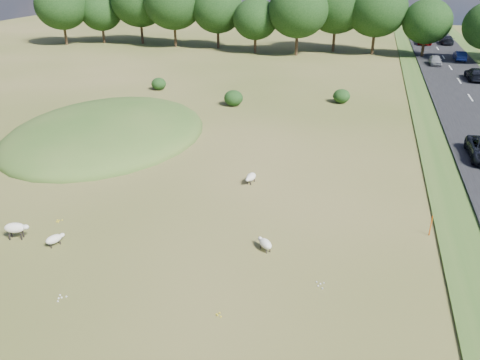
# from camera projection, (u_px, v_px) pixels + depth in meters

# --- Properties ---
(ground) EXTENTS (160.00, 160.00, 0.00)m
(ground) POSITION_uv_depth(u_px,v_px,m) (264.00, 118.00, 44.32)
(ground) COLOR #3F5019
(ground) RESTS_ON ground
(mound) EXTENTS (16.00, 20.00, 4.00)m
(mound) POSITION_uv_depth(u_px,v_px,m) (107.00, 134.00, 40.16)
(mound) COLOR #33561E
(mound) RESTS_ON ground
(road) EXTENTS (8.00, 150.00, 0.25)m
(road) POSITION_uv_depth(u_px,v_px,m) (473.00, 104.00, 48.29)
(road) COLOR black
(road) RESTS_ON ground
(treeline) EXTENTS (96.28, 14.66, 11.70)m
(treeline) POSITION_uv_depth(u_px,v_px,m) (307.00, 10.00, 72.74)
(treeline) COLOR black
(treeline) RESTS_ON ground
(shrubs) EXTENTS (22.43, 5.85, 1.59)m
(shrubs) POSITION_uv_depth(u_px,v_px,m) (245.00, 93.00, 49.68)
(shrubs) COLOR black
(shrubs) RESTS_ON ground
(marker_post) EXTENTS (0.06, 0.06, 1.20)m
(marker_post) POSITION_uv_depth(u_px,v_px,m) (431.00, 226.00, 25.16)
(marker_post) COLOR #D8590C
(marker_post) RESTS_ON ground
(sheep_0) EXTENTS (1.36, 0.85, 0.94)m
(sheep_0) POSITION_uv_depth(u_px,v_px,m) (15.00, 228.00, 24.83)
(sheep_0) COLOR beige
(sheep_0) RESTS_ON ground
(sheep_1) EXTENTS (0.72, 1.25, 0.70)m
(sheep_1) POSITION_uv_depth(u_px,v_px,m) (251.00, 177.00, 31.16)
(sheep_1) COLOR beige
(sheep_1) RESTS_ON ground
(sheep_2) EXTENTS (1.02, 1.01, 0.63)m
(sheep_2) POSITION_uv_depth(u_px,v_px,m) (265.00, 243.00, 23.95)
(sheep_2) COLOR beige
(sheep_2) RESTS_ON ground
(sheep_3) EXTENTS (0.81, 1.08, 0.61)m
(sheep_3) POSITION_uv_depth(u_px,v_px,m) (54.00, 239.00, 24.35)
(sheep_3) COLOR beige
(sheep_3) RESTS_ON ground
(car_0) EXTENTS (2.23, 4.85, 1.35)m
(car_0) POSITION_uv_depth(u_px,v_px,m) (424.00, 40.00, 81.56)
(car_0) COLOR maroon
(car_0) RESTS_ON road
(car_1) EXTENTS (2.02, 4.97, 1.44)m
(car_1) POSITION_uv_depth(u_px,v_px,m) (447.00, 40.00, 81.83)
(car_1) COLOR black
(car_1) RESTS_ON road
(car_4) EXTENTS (1.41, 4.04, 1.33)m
(car_4) POSITION_uv_depth(u_px,v_px,m) (460.00, 56.00, 68.39)
(car_4) COLOR navy
(car_4) RESTS_ON road
(car_6) EXTENTS (2.00, 4.92, 1.43)m
(car_6) POSITION_uv_depth(u_px,v_px,m) (476.00, 74.00, 57.20)
(car_6) COLOR black
(car_6) RESTS_ON road
(car_7) EXTENTS (1.52, 3.77, 1.28)m
(car_7) POSITION_uv_depth(u_px,v_px,m) (435.00, 60.00, 65.47)
(car_7) COLOR #929599
(car_7) RESTS_ON road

